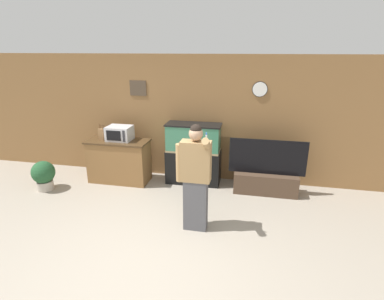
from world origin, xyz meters
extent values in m
plane|color=gray|center=(0.00, 0.00, 0.00)|extent=(18.00, 18.00, 0.00)
cube|color=olive|center=(0.00, 2.76, 1.30)|extent=(10.00, 0.06, 2.60)
cube|color=#4C3D2D|center=(-1.10, 2.72, 1.91)|extent=(0.36, 0.02, 0.32)
cylinder|color=white|center=(1.40, 2.72, 1.95)|extent=(0.28, 0.03, 0.28)
cylinder|color=black|center=(1.40, 2.72, 1.95)|extent=(0.30, 0.01, 0.30)
cube|color=brown|center=(-1.40, 2.19, 0.43)|extent=(1.24, 0.54, 0.87)
cube|color=#48321C|center=(-1.40, 2.19, 0.88)|extent=(1.28, 0.58, 0.03)
cube|color=silver|center=(-1.36, 2.23, 1.05)|extent=(0.49, 0.39, 0.29)
cube|color=black|center=(-1.40, 2.03, 1.05)|extent=(0.31, 0.01, 0.20)
cube|color=#2D2D33|center=(-1.18, 2.03, 1.05)|extent=(0.05, 0.01, 0.23)
cube|color=olive|center=(-1.73, 2.18, 1.02)|extent=(0.11, 0.09, 0.24)
cylinder|color=brown|center=(-1.77, 2.18, 1.19)|extent=(0.02, 0.02, 0.11)
cylinder|color=brown|center=(-1.70, 2.18, 1.18)|extent=(0.02, 0.02, 0.09)
cylinder|color=brown|center=(-1.77, 2.22, 1.17)|extent=(0.02, 0.02, 0.07)
cylinder|color=brown|center=(-1.70, 2.22, 1.18)|extent=(0.02, 0.02, 0.08)
cube|color=black|center=(0.15, 2.44, 0.35)|extent=(1.11, 0.46, 0.69)
cube|color=#937F5B|center=(0.15, 2.44, 0.71)|extent=(1.08, 0.45, 0.04)
cube|color=#387556|center=(0.15, 2.44, 0.98)|extent=(1.07, 0.44, 0.55)
cube|color=black|center=(0.15, 2.44, 1.25)|extent=(1.11, 0.46, 0.03)
cube|color=#4C3828|center=(1.63, 2.24, 0.20)|extent=(1.21, 0.40, 0.41)
cube|color=black|center=(1.63, 2.24, 0.73)|extent=(1.43, 0.05, 0.66)
cube|color=black|center=(1.63, 2.27, 0.73)|extent=(1.46, 0.01, 0.69)
cube|color=#515156|center=(0.52, 0.76, 0.41)|extent=(0.36, 0.20, 0.82)
cube|color=#A37F51|center=(0.52, 0.76, 1.13)|extent=(0.44, 0.21, 0.62)
sphere|color=tan|center=(0.52, 0.76, 1.55)|extent=(0.21, 0.21, 0.21)
sphere|color=black|center=(0.52, 0.76, 1.60)|extent=(0.17, 0.17, 0.17)
cylinder|color=#A37F51|center=(0.28, 0.76, 1.09)|extent=(0.12, 0.12, 0.58)
cylinder|color=#A37F51|center=(0.70, 0.63, 1.44)|extent=(0.10, 0.32, 0.27)
cylinder|color=white|center=(0.70, 0.61, 1.54)|extent=(0.02, 0.06, 0.11)
cylinder|color=#2856B2|center=(0.70, 0.59, 1.60)|extent=(0.02, 0.03, 0.05)
cylinder|color=#B2A899|center=(-2.70, 1.48, 0.09)|extent=(0.31, 0.31, 0.18)
sphere|color=#23512D|center=(-2.70, 1.48, 0.37)|extent=(0.45, 0.45, 0.45)
camera|label=1|loc=(1.30, -3.27, 2.70)|focal=28.00mm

